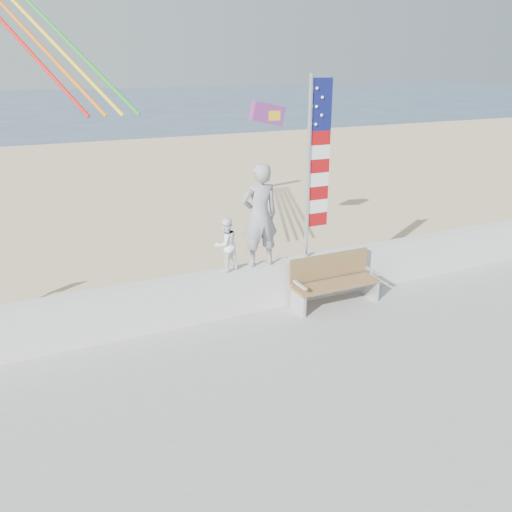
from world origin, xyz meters
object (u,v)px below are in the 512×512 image
Objects in this scene: adult at (260,216)px; flag at (314,161)px; child at (226,245)px; bench at (333,280)px.

adult is 0.56× the size of flag.
bench is (2.11, -0.45, -0.90)m from child.
child is 0.29× the size of flag.
flag is at bearing -176.88° from adult.
adult is 1.93× the size of child.
child is 0.57× the size of bench.
flag reaches higher than adult.
bench is 0.51× the size of flag.
flag reaches higher than bench.
adult is 0.84m from child.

